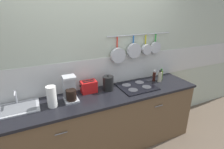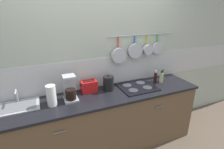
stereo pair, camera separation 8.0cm
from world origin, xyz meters
name	(u,v)px [view 2 (the right image)]	position (x,y,z in m)	size (l,w,h in m)	color
ground_plane	(107,147)	(0.00, 0.00, 0.00)	(12.00, 12.00, 0.00)	brown
wall_back	(98,63)	(0.00, 0.34, 1.28)	(7.20, 0.16, 2.60)	#B2BCA8
cabinet_base	(107,124)	(0.00, 0.00, 0.44)	(2.74, 0.59, 0.89)	brown
countertop	(106,96)	(0.00, 0.00, 0.90)	(2.78, 0.61, 0.03)	black
sink_basin	(17,106)	(-1.10, 0.12, 0.94)	(0.49, 0.34, 0.19)	#B7BABF
paper_towel_roll	(51,95)	(-0.71, 0.00, 1.05)	(0.12, 0.12, 0.26)	white
coffee_maker	(70,90)	(-0.48, 0.07, 1.06)	(0.17, 0.20, 0.33)	#B7BABF
toaster	(89,86)	(-0.19, 0.19, 1.00)	(0.24, 0.15, 0.17)	red
kettle	(108,83)	(0.09, 0.13, 1.03)	(0.15, 0.15, 0.23)	black
cooktop	(137,87)	(0.52, 0.05, 0.93)	(0.53, 0.48, 0.01)	black
bottle_sesame_oil	(155,77)	(0.90, 0.12, 1.00)	(0.05, 0.05, 0.19)	#33140F
bottle_cooking_wine	(161,77)	(0.96, 0.06, 1.01)	(0.06, 0.06, 0.19)	#BFB799
bottle_dish_soap	(163,76)	(1.03, 0.11, 1.01)	(0.05, 0.05, 0.19)	#4C721E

